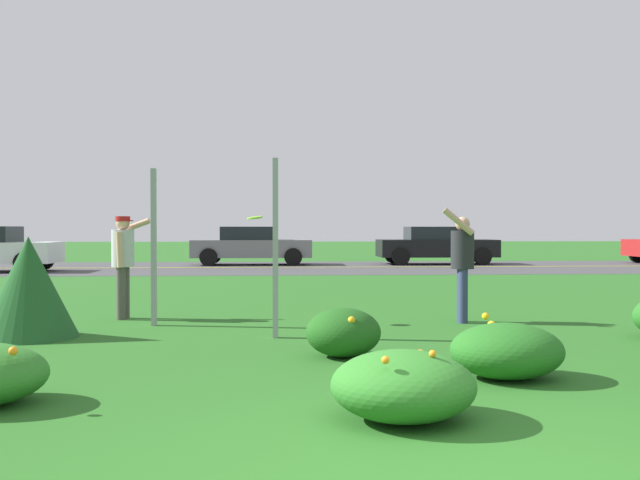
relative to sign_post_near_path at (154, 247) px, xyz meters
name	(u,v)px	position (x,y,z in m)	size (l,w,h in m)	color
ground_plane	(326,297)	(2.77, 4.10, -1.12)	(120.00, 120.00, 0.00)	#26601E
highway_strip	(304,267)	(2.77, 15.01, -1.12)	(120.00, 8.65, 0.01)	#424244
highway_center_stripe	(304,267)	(2.77, 15.01, -1.11)	(120.00, 0.16, 0.00)	yellow
daylily_clump_front_right	(343,332)	(2.46, -2.67, -0.86)	(0.81, 0.79, 0.53)	#1E5619
daylily_clump_front_center	(507,351)	(3.86, -3.87, -0.86)	(1.05, 0.95, 0.56)	#23661E
daylily_clump_near_camera	(403,385)	(2.65, -5.23, -0.87)	(1.06, 1.03, 0.53)	#2D7526
sign_post_near_path	(154,247)	(0.00, 0.00, 0.00)	(0.07, 0.10, 2.24)	#93969B
sign_post_by_roadside	(275,248)	(1.73, -1.26, 0.02)	(0.07, 0.10, 2.28)	#93969B
evergreen_shrub_side	(28,287)	(-1.39, -1.07, -0.48)	(1.24, 1.24, 1.29)	#1E5123
person_thrower_red_cap_gray_shirt	(123,256)	(-0.59, 0.78, -0.16)	(0.57, 0.51, 1.57)	#B2B2B7
person_catcher_dark_shirt	(462,259)	(4.48, 0.05, -0.19)	(0.51, 0.51, 1.69)	#232328
frisbee_lime	(255,218)	(1.43, 0.21, 0.42)	(0.24, 0.23, 0.07)	#8CD133
car_gray_center_left	(251,245)	(0.84, 16.96, -0.38)	(4.50, 2.00, 1.45)	slate
car_black_center_right	(436,245)	(7.95, 16.96, -0.38)	(4.50, 2.00, 1.45)	black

